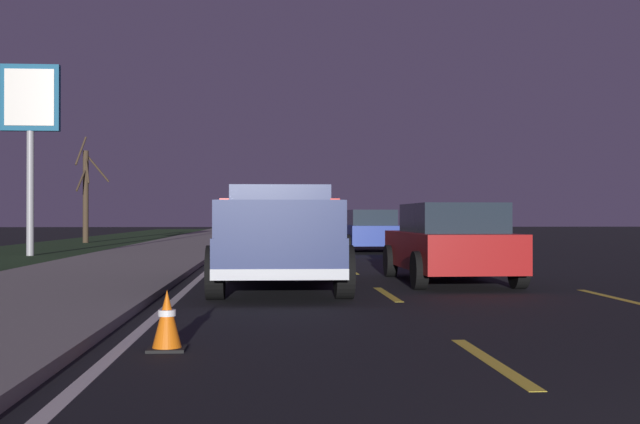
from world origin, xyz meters
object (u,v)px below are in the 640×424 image
(sedan_red, at_px, (449,242))
(traffic_cone_near, at_px, (167,321))
(sedan_blue, at_px, (370,231))
(bare_tree_far, at_px, (86,192))
(pickup_truck, at_px, (280,237))
(gas_price_sign, at_px, (30,113))

(sedan_red, xyz_separation_m, traffic_cone_near, (-7.46, 4.51, -0.50))
(sedan_blue, distance_m, sedan_red, 13.37)
(sedan_blue, xyz_separation_m, bare_tree_far, (10.97, 12.77, 1.74))
(sedan_blue, bearing_deg, pickup_truck, 166.04)
(gas_price_sign, distance_m, bare_tree_far, 13.30)
(bare_tree_far, relative_size, traffic_cone_near, 9.12)
(sedan_red, relative_size, traffic_cone_near, 7.62)
(gas_price_sign, distance_m, traffic_cone_near, 20.45)
(pickup_truck, distance_m, bare_tree_far, 26.81)
(sedan_blue, relative_size, gas_price_sign, 0.70)
(bare_tree_far, bearing_deg, sedan_red, -152.68)
(sedan_red, height_order, bare_tree_far, bare_tree_far)
(sedan_red, relative_size, gas_price_sign, 0.70)
(pickup_truck, height_order, sedan_red, pickup_truck)
(bare_tree_far, bearing_deg, sedan_blue, -130.66)
(sedan_blue, relative_size, bare_tree_far, 0.83)
(sedan_blue, height_order, bare_tree_far, bare_tree_far)
(sedan_blue, relative_size, traffic_cone_near, 7.61)
(traffic_cone_near, bearing_deg, gas_price_sign, 20.15)
(sedan_red, bearing_deg, pickup_truck, 103.12)
(sedan_blue, height_order, sedan_red, same)
(bare_tree_far, bearing_deg, gas_price_sign, -174.80)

